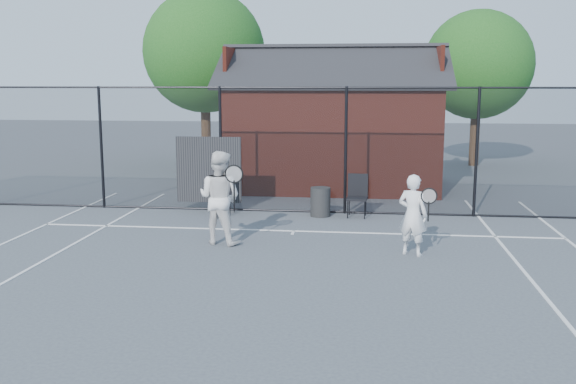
# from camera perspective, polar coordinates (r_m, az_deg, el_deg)

# --- Properties ---
(ground) EXTENTS (80.00, 80.00, 0.00)m
(ground) POSITION_cam_1_polar(r_m,az_deg,el_deg) (10.63, -1.28, -7.19)
(ground) COLOR #45494F
(ground) RESTS_ON ground
(court_lines) EXTENTS (11.02, 18.00, 0.01)m
(court_lines) POSITION_cam_1_polar(r_m,az_deg,el_deg) (9.39, -2.44, -9.49)
(court_lines) COLOR silver
(court_lines) RESTS_ON ground
(fence) EXTENTS (22.04, 3.00, 3.00)m
(fence) POSITION_cam_1_polar(r_m,az_deg,el_deg) (15.26, 0.23, 3.54)
(fence) COLOR black
(fence) RESTS_ON ground
(clubhouse) EXTENTS (6.50, 4.36, 4.19)m
(clubhouse) POSITION_cam_1_polar(r_m,az_deg,el_deg) (19.15, 4.03, 5.27)
(clubhouse) COLOR maroon
(clubhouse) RESTS_ON ground
(tree_left) EXTENTS (4.48, 4.48, 6.44)m
(tree_left) POSITION_cam_1_polar(r_m,az_deg,el_deg) (24.33, -7.45, 12.25)
(tree_left) COLOR black
(tree_left) RESTS_ON ground
(tree_right) EXTENTS (3.97, 3.97, 5.70)m
(tree_right) POSITION_cam_1_polar(r_m,az_deg,el_deg) (24.91, 16.54, 10.77)
(tree_right) COLOR black
(tree_right) RESTS_ON ground
(player_front) EXTENTS (0.71, 0.58, 1.48)m
(player_front) POSITION_cam_1_polar(r_m,az_deg,el_deg) (11.75, 11.03, -2.00)
(player_front) COLOR white
(player_front) RESTS_ON ground
(player_back) EXTENTS (1.06, 0.91, 1.80)m
(player_back) POSITION_cam_1_polar(r_m,az_deg,el_deg) (12.41, -6.09, -0.49)
(player_back) COLOR white
(player_back) RESTS_ON ground
(chair_left) EXTENTS (0.48, 0.49, 0.93)m
(chair_left) POSITION_cam_1_polar(r_m,az_deg,el_deg) (15.26, -5.68, -0.22)
(chair_left) COLOR black
(chair_left) RESTS_ON ground
(chair_right) EXTENTS (0.50, 0.51, 0.97)m
(chair_right) POSITION_cam_1_polar(r_m,az_deg,el_deg) (14.90, 6.16, -0.41)
(chair_right) COLOR black
(chair_right) RESTS_ON ground
(waste_bin) EXTENTS (0.52, 0.52, 0.68)m
(waste_bin) POSITION_cam_1_polar(r_m,az_deg,el_deg) (14.96, 2.90, -0.88)
(waste_bin) COLOR black
(waste_bin) RESTS_ON ground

